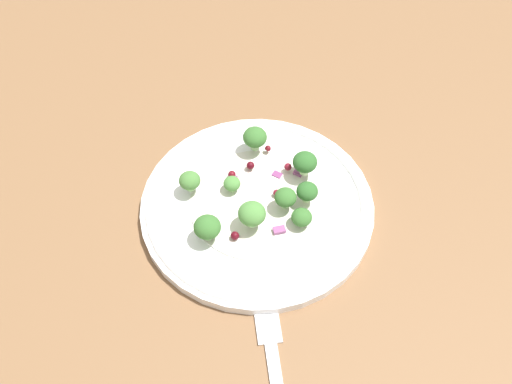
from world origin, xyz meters
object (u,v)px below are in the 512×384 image
at_px(plate, 256,202).
at_px(broccoli_floret_2, 285,198).
at_px(broccoli_floret_0, 255,138).
at_px(broccoli_floret_1, 252,214).

distance_m(plate, broccoli_floret_2, 0.04).
bearing_deg(broccoli_floret_2, broccoli_floret_0, 91.12).
height_order(plate, broccoli_floret_1, broccoli_floret_1).
bearing_deg(broccoli_floret_1, plate, 63.33).
xyz_separation_m(plate, broccoli_floret_0, (0.02, 0.07, 0.03)).
xyz_separation_m(plate, broccoli_floret_1, (-0.02, -0.03, 0.03)).
bearing_deg(broccoli_floret_0, broccoli_floret_2, -88.88).
bearing_deg(plate, broccoli_floret_1, -116.67).
height_order(broccoli_floret_0, broccoli_floret_2, broccoli_floret_0).
distance_m(plate, broccoli_floret_0, 0.08).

